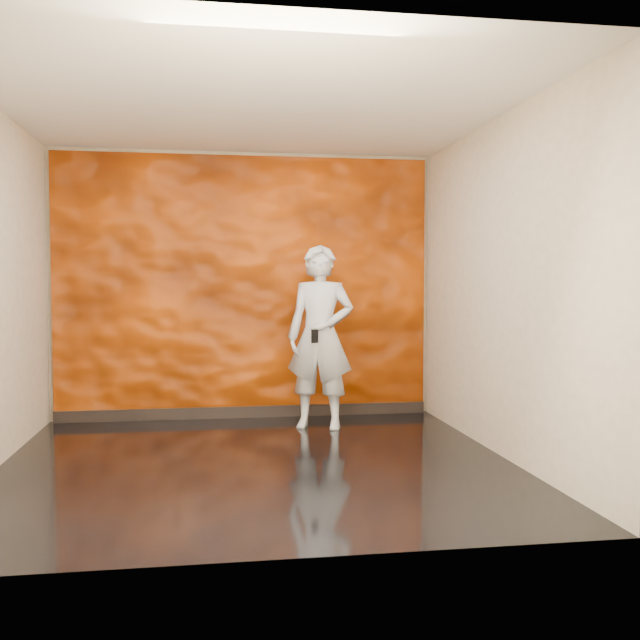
{
  "coord_description": "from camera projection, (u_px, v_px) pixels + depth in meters",
  "views": [
    {
      "loc": [
        -0.37,
        -5.59,
        1.43
      ],
      "look_at": [
        0.64,
        0.91,
        1.08
      ],
      "focal_mm": 40.0,
      "sensor_mm": 36.0,
      "label": 1
    }
  ],
  "objects": [
    {
      "name": "feature_wall",
      "position": [
        245.0,
        287.0,
        7.51
      ],
      "size": [
        3.9,
        0.06,
        2.75
      ],
      "primitive_type": "cube",
      "color": "#DC4C03",
      "rests_on": "ground"
    },
    {
      "name": "phone",
      "position": [
        315.0,
        336.0,
        6.76
      ],
      "size": [
        0.07,
        0.04,
        0.13
      ],
      "primitive_type": "cube",
      "rotation": [
        0.0,
        0.0,
        0.33
      ],
      "color": "black",
      "rests_on": "man"
    },
    {
      "name": "baseboard",
      "position": [
        246.0,
        412.0,
        7.54
      ],
      "size": [
        3.9,
        0.04,
        0.12
      ],
      "primitive_type": "cube",
      "color": "black",
      "rests_on": "ground"
    },
    {
      "name": "man",
      "position": [
        320.0,
        337.0,
        6.98
      ],
      "size": [
        0.76,
        0.63,
        1.8
      ],
      "primitive_type": "imported",
      "rotation": [
        0.0,
        0.0,
        -0.36
      ],
      "color": "#A9ACB8",
      "rests_on": "ground"
    },
    {
      "name": "room",
      "position": [
        257.0,
        286.0,
        5.58
      ],
      "size": [
        4.02,
        4.02,
        2.81
      ],
      "color": "black",
      "rests_on": "ground"
    }
  ]
}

